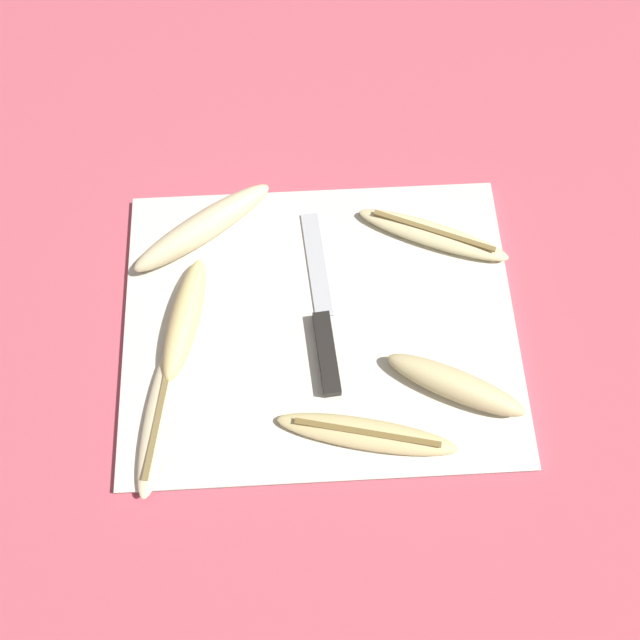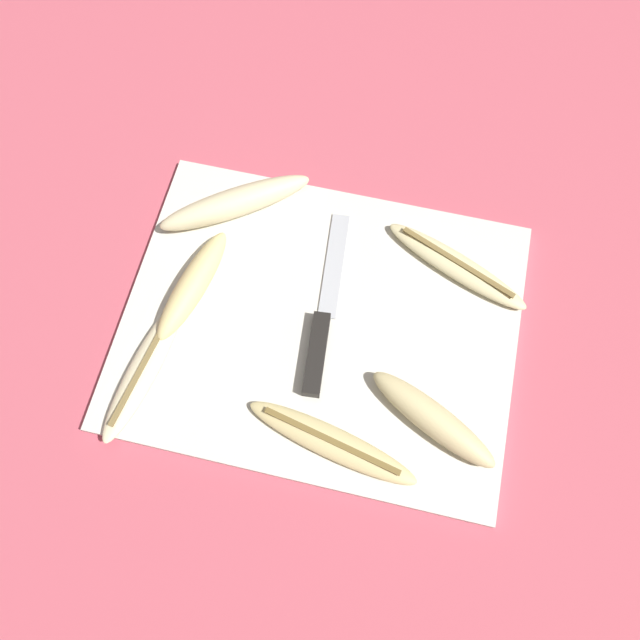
# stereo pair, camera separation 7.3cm
# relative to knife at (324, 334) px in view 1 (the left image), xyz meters

# --- Properties ---
(ground_plane) EXTENTS (4.00, 4.00, 0.00)m
(ground_plane) POSITION_rel_knife_xyz_m (-0.00, 0.02, -0.02)
(ground_plane) COLOR #C65160
(cutting_board) EXTENTS (0.47, 0.37, 0.01)m
(cutting_board) POSITION_rel_knife_xyz_m (-0.00, 0.02, -0.01)
(cutting_board) COLOR silver
(cutting_board) RESTS_ON ground_plane
(knife) EXTENTS (0.04, 0.24, 0.02)m
(knife) POSITION_rel_knife_xyz_m (0.00, 0.00, 0.00)
(knife) COLOR black
(knife) RESTS_ON cutting_board
(banana_mellow_near) EXTENTS (0.16, 0.11, 0.03)m
(banana_mellow_near) POSITION_rel_knife_xyz_m (0.14, -0.07, 0.01)
(banana_mellow_near) COLOR beige
(banana_mellow_near) RESTS_ON cutting_board
(banana_cream_curved) EXTENTS (0.18, 0.14, 0.04)m
(banana_cream_curved) POSITION_rel_knife_xyz_m (-0.14, 0.14, 0.01)
(banana_cream_curved) COLOR beige
(banana_cream_curved) RESTS_ON cutting_board
(banana_soft_right) EXTENTS (0.19, 0.11, 0.02)m
(banana_soft_right) POSITION_rel_knife_xyz_m (0.14, 0.12, 0.00)
(banana_soft_right) COLOR beige
(banana_soft_right) RESTS_ON cutting_board
(banana_golden_short) EXTENTS (0.07, 0.16, 0.03)m
(banana_golden_short) POSITION_rel_knife_xyz_m (-0.16, 0.02, 0.01)
(banana_golden_short) COLOR #EDD689
(banana_golden_short) RESTS_ON cutting_board
(banana_pale_long) EXTENTS (0.06, 0.19, 0.02)m
(banana_pale_long) POSITION_rel_knife_xyz_m (-0.19, -0.09, 0.00)
(banana_pale_long) COLOR beige
(banana_pale_long) RESTS_ON cutting_board
(banana_spotted_left) EXTENTS (0.20, 0.08, 0.02)m
(banana_spotted_left) POSITION_rel_knife_xyz_m (0.04, -0.12, 0.00)
(banana_spotted_left) COLOR #DBC684
(banana_spotted_left) RESTS_ON cutting_board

